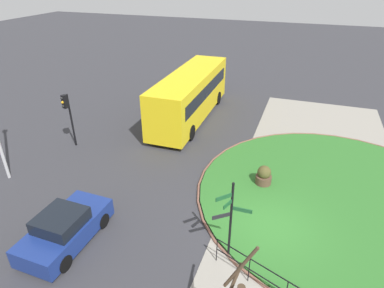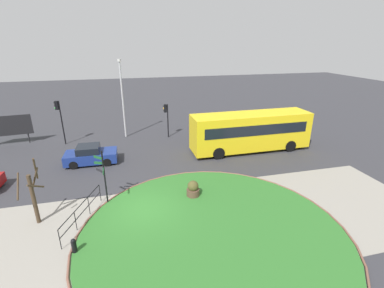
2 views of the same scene
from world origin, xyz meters
name	(u,v)px [view 1 (image 1 of 2)]	position (x,y,z in m)	size (l,w,h in m)	color
ground	(269,229)	(0.00, 0.00, 0.00)	(120.00, 120.00, 0.00)	#333338
sidewalk_paving	(317,240)	(0.00, -1.92, 0.01)	(32.00, 8.17, 0.02)	gray
grass_island	(339,197)	(3.26, -2.82, 0.05)	(13.31, 13.31, 0.10)	#2D6B28
grass_kerb_ring	(339,197)	(3.26, -2.82, 0.06)	(13.62, 13.62, 0.11)	brown
signpost_directional	(230,217)	(-2.05, 1.31, 1.94)	(0.55, 1.30, 3.38)	black
railing_grass_edge	(267,278)	(-3.17, -0.29, 0.72)	(1.57, 3.91, 1.11)	black
bus_yellow	(190,94)	(9.84, 7.09, 1.77)	(10.35, 2.70, 3.30)	yellow
car_far_lane	(65,229)	(-3.44, 7.54, 0.67)	(3.96, 1.96, 1.47)	navy
traffic_light_far	(67,109)	(3.34, 12.36, 2.45)	(0.48, 0.32, 3.32)	black
planter_near_signpost	(264,176)	(3.12, 0.77, 0.49)	(0.80, 0.80, 1.08)	brown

